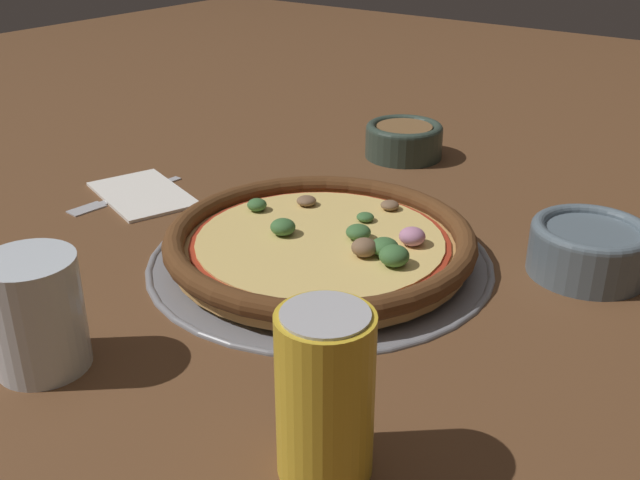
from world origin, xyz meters
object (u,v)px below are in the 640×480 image
Objects in this scene: napkin at (142,193)px; beverage_can at (325,394)px; drinking_cup at (36,314)px; bowl_far at (404,139)px; pizza_tray at (320,259)px; pizza at (321,242)px; fork at (120,197)px; bowl_near at (589,247)px.

napkin is 1.42× the size of beverage_can.
drinking_cup is 0.26m from beverage_can.
drinking_cup is at bearing -86.97° from bowl_far.
drinking_cup is (-0.07, -0.29, 0.05)m from pizza_tray.
bowl_far is (-0.11, 0.35, 0.00)m from pizza.
pizza_tray is 2.19× the size of fork.
bowl_near is (0.24, 0.14, 0.03)m from pizza_tray.
drinking_cup is at bearing -103.74° from pizza_tray.
drinking_cup is at bearing 45.39° from fork.
bowl_far reaches higher than pizza_tray.
bowl_near is 0.97× the size of beverage_can.
pizza_tray is 2.97× the size of beverage_can.
drinking_cup is at bearing -170.84° from beverage_can.
bowl_near reaches higher than pizza_tray.
napkin is (-0.53, -0.13, -0.03)m from bowl_near.
pizza is 1.88× the size of napkin.
beverage_can is at bearing 9.16° from drinking_cup.
beverage_can reaches higher than bowl_far.
beverage_can reaches higher than napkin.
bowl_far is 0.91× the size of beverage_can.
bowl_far reaches higher than napkin.
pizza_tray is 0.31m from fork.
napkin is at bearing -119.77° from bowl_far.
pizza is 3.31× the size of drinking_cup.
bowl_near is at bearing -30.82° from bowl_far.
bowl_near is 0.40m from bowl_far.
bowl_far is (-0.10, 0.35, 0.02)m from pizza_tray.
pizza_tray is at bearing -73.19° from bowl_far.
napkin is 0.55m from beverage_can.
bowl_far is (-0.34, 0.20, -0.00)m from bowl_near.
bowl_near is 0.53m from drinking_cup.
pizza is at bearing -2.30° from napkin.
drinking_cup is at bearing -53.40° from napkin.
pizza_tray reaches higher than fork.
drinking_cup reaches higher than bowl_far.
beverage_can is (0.49, -0.26, 0.06)m from napkin.
pizza_tray is 0.36m from bowl_far.
bowl_near is at bearing 110.31° from fork.
beverage_can is (0.50, -0.24, 0.06)m from fork.
drinking_cup is (0.03, -0.64, 0.02)m from bowl_far.
pizza is (0.00, 0.00, 0.02)m from pizza_tray.
bowl_far is 0.64× the size of napkin.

